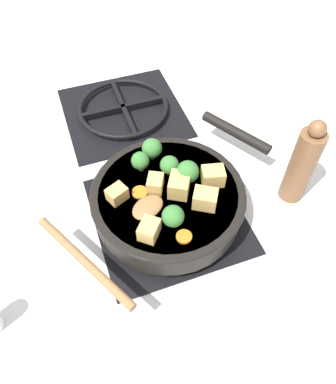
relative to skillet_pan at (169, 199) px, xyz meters
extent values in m
plane|color=silver|center=(0.00, 0.00, -0.06)|extent=(2.40, 2.40, 0.00)
cube|color=black|center=(0.00, 0.00, -0.06)|extent=(0.31, 0.31, 0.01)
torus|color=black|center=(0.00, 0.00, -0.04)|extent=(0.24, 0.24, 0.01)
cube|color=black|center=(0.00, 0.00, -0.04)|extent=(0.01, 0.23, 0.01)
cube|color=black|center=(0.00, 0.00, -0.04)|extent=(0.23, 0.01, 0.01)
cube|color=black|center=(0.00, 0.36, -0.06)|extent=(0.31, 0.31, 0.01)
torus|color=black|center=(0.00, 0.36, -0.04)|extent=(0.24, 0.24, 0.01)
cube|color=black|center=(0.00, 0.36, -0.04)|extent=(0.01, 0.23, 0.01)
cube|color=black|center=(0.00, 0.36, -0.04)|extent=(0.23, 0.01, 0.01)
cylinder|color=black|center=(0.00, 0.00, 0.00)|extent=(0.31, 0.31, 0.06)
cylinder|color=#5B3316|center=(0.00, 0.00, 0.00)|extent=(0.28, 0.28, 0.05)
torus|color=black|center=(0.00, 0.00, 0.02)|extent=(0.31, 0.31, 0.01)
cylinder|color=black|center=(0.21, 0.12, 0.01)|extent=(0.11, 0.17, 0.02)
ellipsoid|color=olive|center=(-0.05, -0.03, 0.03)|extent=(0.08, 0.07, 0.01)
cylinder|color=olive|center=(-0.19, -0.10, 0.03)|extent=(0.13, 0.22, 0.02)
cube|color=tan|center=(-0.07, -0.08, 0.04)|extent=(0.05, 0.05, 0.03)
cube|color=tan|center=(0.09, -0.01, 0.04)|extent=(0.05, 0.04, 0.04)
cube|color=tan|center=(-0.02, 0.02, 0.04)|extent=(0.04, 0.05, 0.03)
cube|color=tan|center=(-0.10, 0.02, 0.04)|extent=(0.05, 0.04, 0.03)
cube|color=tan|center=(0.05, -0.05, 0.04)|extent=(0.06, 0.05, 0.04)
cube|color=tan|center=(0.02, -0.01, 0.05)|extent=(0.06, 0.06, 0.04)
cylinder|color=#709956|center=(0.00, 0.10, 0.03)|extent=(0.01, 0.01, 0.01)
sphere|color=#387533|center=(0.00, 0.10, 0.05)|extent=(0.04, 0.04, 0.04)
cylinder|color=#709956|center=(0.02, 0.04, 0.03)|extent=(0.01, 0.01, 0.01)
sphere|color=#387533|center=(0.02, 0.04, 0.05)|extent=(0.04, 0.04, 0.04)
cylinder|color=#709956|center=(-0.04, 0.07, 0.03)|extent=(0.01, 0.01, 0.01)
sphere|color=#387533|center=(-0.04, 0.07, 0.05)|extent=(0.04, 0.04, 0.04)
cylinder|color=#709956|center=(0.04, 0.01, 0.03)|extent=(0.01, 0.01, 0.01)
sphere|color=#387533|center=(0.04, 0.01, 0.06)|extent=(0.05, 0.05, 0.05)
cylinder|color=#709956|center=(-0.02, -0.08, 0.03)|extent=(0.01, 0.01, 0.01)
sphere|color=#387533|center=(-0.02, -0.08, 0.05)|extent=(0.04, 0.04, 0.04)
cylinder|color=orange|center=(-0.06, 0.01, 0.03)|extent=(0.03, 0.03, 0.01)
cylinder|color=orange|center=(-0.01, -0.11, 0.03)|extent=(0.03, 0.03, 0.01)
cylinder|color=brown|center=(0.28, -0.04, 0.03)|extent=(0.05, 0.05, 0.19)
sphere|color=brown|center=(0.28, -0.04, 0.14)|extent=(0.03, 0.03, 0.03)
camera|label=1|loc=(-0.16, -0.43, 0.62)|focal=35.00mm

